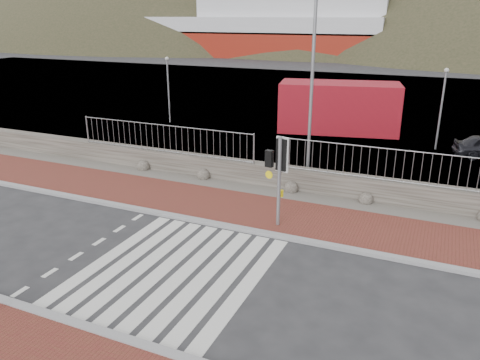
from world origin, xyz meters
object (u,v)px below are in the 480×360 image
at_px(ferry, 258,22).
at_px(streetlight, 315,81).
at_px(shipping_container, 339,107).
at_px(traffic_signal_far, 278,163).

bearing_deg(ferry, streetlight, -66.37).
bearing_deg(shipping_container, streetlight, -95.59).
height_order(traffic_signal_far, streetlight, streetlight).
bearing_deg(ferry, shipping_container, -63.36).
xyz_separation_m(traffic_signal_far, shipping_container, (-1.18, 14.14, -0.76)).
relative_size(traffic_signal_far, streetlight, 0.41).
xyz_separation_m(streetlight, shipping_container, (-1.07, 9.74, -2.75)).
height_order(ferry, streetlight, ferry).
relative_size(ferry, traffic_signal_far, 16.52).
distance_m(streetlight, shipping_container, 10.18).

